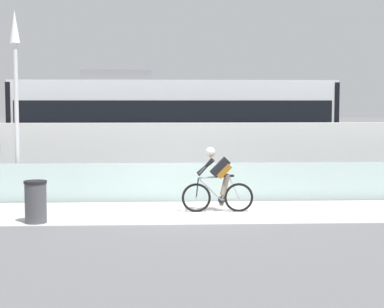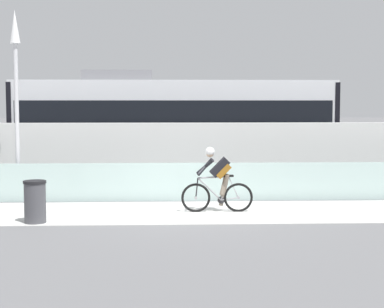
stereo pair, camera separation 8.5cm
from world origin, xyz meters
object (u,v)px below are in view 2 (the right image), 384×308
cyclist_on_bike (217,181)px  lamp_post_antenna (16,81)px  tram (174,125)px  trash_bin (35,202)px

cyclist_on_bike → lamp_post_antenna: 6.29m
tram → lamp_post_antenna: (-4.37, -4.70, 1.40)m
cyclist_on_bike → lamp_post_antenna: (-5.35, 2.15, 2.51)m
lamp_post_antenna → cyclist_on_bike: bearing=-21.9°
tram → trash_bin: bearing=-111.7°
tram → lamp_post_antenna: bearing=-132.9°
lamp_post_antenna → trash_bin: 4.56m
cyclist_on_bike → trash_bin: size_ratio=1.84×
tram → cyclist_on_bike: 7.01m
lamp_post_antenna → trash_bin: lamp_post_antenna is taller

